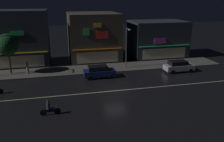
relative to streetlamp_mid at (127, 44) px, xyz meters
The scene contains 13 objects.
ground_plane 9.94m from the streetlamp_mid, 115.12° to the right, with size 140.00×140.00×0.00m, color black.
lane_divider_stripe 9.93m from the streetlamp_mid, 115.12° to the right, with size 36.94×0.16×0.01m, color beige.
sidewalk_far 5.47m from the streetlamp_mid, 167.99° to the left, with size 38.88×4.59×0.14m, color #5B5954.
storefront_left_block 8.48m from the streetlamp_mid, 117.32° to the left, with size 8.43×8.98×8.01m.
storefront_center_block 16.81m from the streetlamp_mid, 157.83° to the left, with size 8.27×6.59×8.68m.
storefront_right_block 10.11m from the streetlamp_mid, 39.67° to the left, with size 9.82×6.80×6.49m.
streetlamp_mid is the anchor object (origin of this frame).
pedestrian_on_sidewalk 14.81m from the streetlamp_mid, behind, with size 0.35×0.35×1.76m.
street_tree 16.89m from the streetlamp_mid, behind, with size 3.02×3.02×5.67m.
parked_car_near_kerb 8.29m from the streetlamp_mid, 24.95° to the right, with size 4.30×1.98×1.67m.
parked_car_trailing 6.51m from the streetlamp_mid, 147.00° to the right, with size 4.30×1.98×1.67m.
motorcycle_opposite_lane 17.17m from the streetlamp_mid, 131.81° to the right, with size 1.90×0.60×1.52m.
traffic_cone 5.42m from the streetlamp_mid, 147.83° to the right, with size 0.36×0.36×0.55m, color orange.
Camera 1 is at (-6.21, -24.62, 10.49)m, focal length 37.29 mm.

